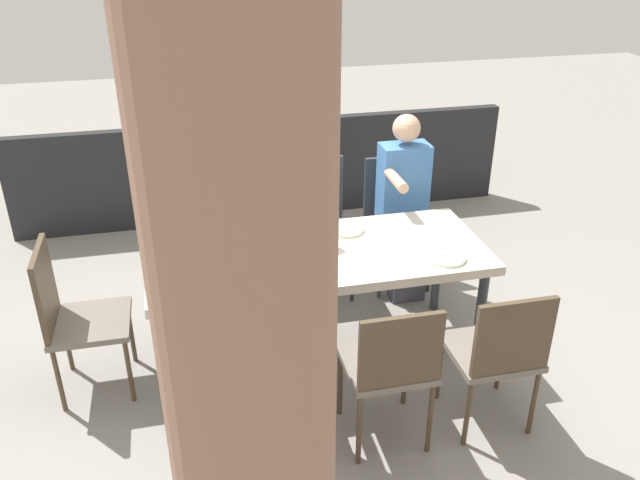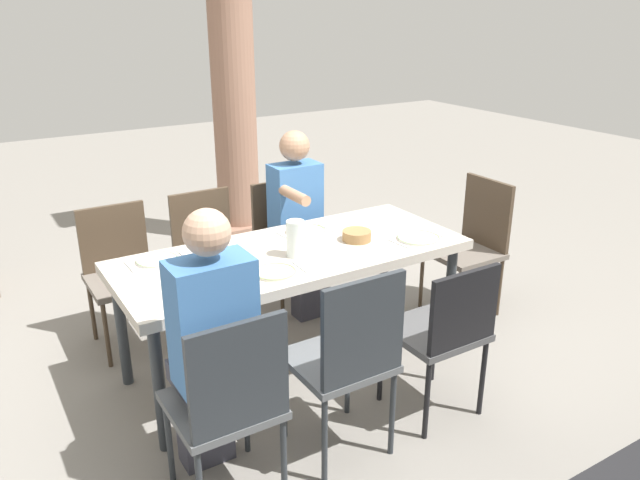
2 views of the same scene
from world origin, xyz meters
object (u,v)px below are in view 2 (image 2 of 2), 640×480
object	(u,v)px
diner_woman_green	(300,218)
stone_column_centre	(233,75)
plate_0	(157,260)
chair_east_south	(444,328)
plate_3	(418,238)
chair_mid_south	(348,354)
chair_mid_north	(209,247)
plate_2	(306,231)
bread_basket	(357,236)
chair_west_north	(121,267)
chair_west_south	(229,399)
diner_man_white	(210,343)
water_pitcher	(295,240)
chair_head_east	(473,239)
chair_east_north	(287,234)
plate_1	(275,272)
dining_table	(293,261)

from	to	relation	value
diner_woman_green	stone_column_centre	distance (m)	1.76
plate_0	chair_east_south	bearing A→B (deg)	-44.03
plate_3	chair_mid_south	bearing A→B (deg)	-146.41
chair_mid_north	plate_2	world-z (taller)	chair_mid_north
diner_woman_green	plate_0	size ratio (longest dim) A/B	5.68
stone_column_centre	bread_basket	distance (m)	2.36
chair_mid_south	chair_west_north	bearing A→B (deg)	109.37
chair_west_south	plate_0	bearing A→B (deg)	86.49
chair_west_south	diner_man_white	size ratio (longest dim) A/B	0.71
chair_mid_south	water_pitcher	bearing A→B (deg)	78.14
chair_head_east	stone_column_centre	xyz separation A→B (m)	(-0.78, 2.19, 0.95)
chair_east_north	diner_man_white	distance (m)	1.90
diner_man_white	chair_west_south	bearing A→B (deg)	-90.89
plate_0	bread_basket	bearing A→B (deg)	-15.40
chair_west_south	chair_mid_south	size ratio (longest dim) A/B	0.96
chair_west_south	plate_1	bearing A→B (deg)	48.44
dining_table	chair_mid_south	size ratio (longest dim) A/B	2.04
plate_1	plate_2	xyz separation A→B (m)	(0.45, 0.45, -0.00)
stone_column_centre	water_pitcher	xyz separation A→B (m)	(-0.67, -2.26, -0.65)
chair_mid_south	chair_east_north	distance (m)	1.77
chair_east_north	chair_mid_north	bearing A→B (deg)	-179.81
dining_table	chair_mid_south	world-z (taller)	chair_mid_south
diner_man_white	water_pitcher	distance (m)	0.95
stone_column_centre	bread_basket	bearing A→B (deg)	-96.26
water_pitcher	dining_table	bearing A→B (deg)	72.43
chair_west_north	plate_0	distance (m)	0.63
diner_woman_green	water_pitcher	distance (m)	0.85
chair_head_east	bread_basket	bearing A→B (deg)	-176.96
diner_man_white	chair_mid_north	bearing A→B (deg)	68.44
chair_east_south	plate_0	size ratio (longest dim) A/B	3.90
chair_mid_north	diner_woman_green	distance (m)	0.64
dining_table	diner_man_white	size ratio (longest dim) A/B	1.51
diner_woman_green	plate_3	xyz separation A→B (m)	(0.32, -0.87, 0.07)
chair_west_north	chair_west_south	world-z (taller)	chair_west_south
chair_east_south	chair_head_east	bearing A→B (deg)	39.28
diner_woman_green	bread_basket	distance (m)	0.69
diner_man_white	bread_basket	size ratio (longest dim) A/B	7.78
plate_3	chair_east_south	bearing A→B (deg)	-117.74
chair_mid_south	chair_east_north	size ratio (longest dim) A/B	1.13
dining_table	stone_column_centre	bearing A→B (deg)	73.48
chair_east_south	chair_west_north	bearing A→B (deg)	125.47
chair_west_south	plate_3	distance (m)	1.63
chair_mid_north	water_pitcher	distance (m)	0.97
dining_table	water_pitcher	distance (m)	0.18
chair_head_east	plate_2	size ratio (longest dim) A/B	3.90
plate_1	diner_man_white	bearing A→B (deg)	-141.93
plate_2	water_pitcher	xyz separation A→B (m)	(-0.24, -0.30, 0.08)
plate_0	plate_2	bearing A→B (deg)	-1.84
chair_mid_south	plate_0	distance (m)	1.22
dining_table	chair_east_south	size ratio (longest dim) A/B	2.29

